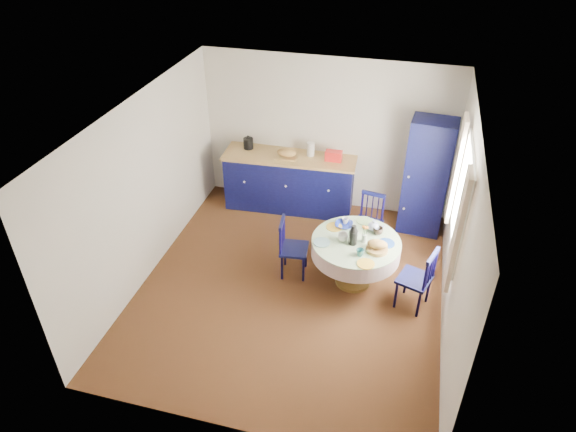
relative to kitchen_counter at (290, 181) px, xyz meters
The scene contains 17 objects.
floor 2.09m from the kitchen_counter, 74.83° to the right, with size 4.50×4.50×0.00m, color black.
ceiling 2.86m from the kitchen_counter, 74.83° to the right, with size 4.50×4.50×0.00m, color white.
wall_back 0.97m from the kitchen_counter, 28.60° to the left, with size 4.00×0.02×2.50m, color beige.
wall_left 2.56m from the kitchen_counter, 126.84° to the right, with size 0.02×4.50×2.50m, color beige.
wall_right 3.29m from the kitchen_counter, 37.75° to the right, with size 0.02×4.50×2.50m, color beige.
window 3.16m from the kitchen_counter, 33.75° to the right, with size 0.10×1.74×1.45m.
kitchen_counter is the anchor object (origin of this frame).
pantry_cabinet 2.19m from the kitchen_counter, ahead, with size 0.68×0.51×1.85m.
dining_table 2.14m from the kitchen_counter, 51.07° to the right, with size 1.17×1.17×0.99m.
chair_left 1.74m from the kitchen_counter, 74.72° to the right, with size 0.42×0.43×0.87m.
chair_far 1.61m from the kitchen_counter, 29.35° to the right, with size 0.45×0.43×0.87m.
chair_right 2.90m from the kitchen_counter, 41.54° to the right, with size 0.50×0.51×0.91m.
mug_a 2.07m from the kitchen_counter, 55.76° to the right, with size 0.14×0.14×0.11m, color silver.
mug_b 2.43m from the kitchen_counter, 54.11° to the right, with size 0.10×0.10×0.09m, color #2A676B.
mug_c 2.16m from the kitchen_counter, 42.25° to the right, with size 0.13×0.13×0.10m, color black.
mug_d 1.74m from the kitchen_counter, 49.19° to the right, with size 0.10×0.10×0.09m, color silver.
cobalt_bowl 1.80m from the kitchen_counter, 51.12° to the right, with size 0.24×0.24×0.06m, color navy.
Camera 1 is at (1.30, -5.14, 4.73)m, focal length 32.00 mm.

